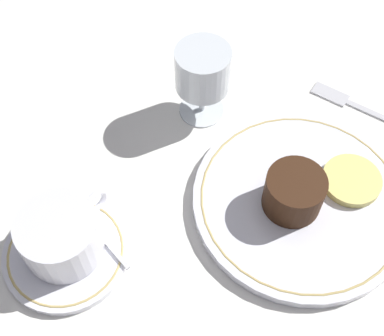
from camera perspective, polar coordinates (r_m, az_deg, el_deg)
name	(u,v)px	position (r m, az deg, el deg)	size (l,w,h in m)	color
ground_plane	(264,180)	(0.67, 7.64, -1.23)	(3.00, 3.00, 0.00)	white
dinner_plate	(300,201)	(0.65, 11.46, -3.50)	(0.26, 0.26, 0.01)	white
saucer	(66,253)	(0.63, -13.28, -8.79)	(0.14, 0.14, 0.01)	white
coffee_cup	(60,235)	(0.60, -13.85, -6.98)	(0.12, 0.09, 0.06)	white
spoon	(93,227)	(0.63, -10.49, -6.20)	(0.03, 0.11, 0.00)	silver
wine_glass	(203,73)	(0.68, 1.15, 10.08)	(0.07, 0.07, 0.11)	silver
fork	(363,108)	(0.77, 17.75, 6.11)	(0.04, 0.19, 0.01)	silver
dessert_cake	(294,192)	(0.62, 10.81, -2.58)	(0.07, 0.07, 0.05)	#381E0F
pineapple_slice	(352,180)	(0.67, 16.65, -1.27)	(0.07, 0.07, 0.01)	#EFE075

